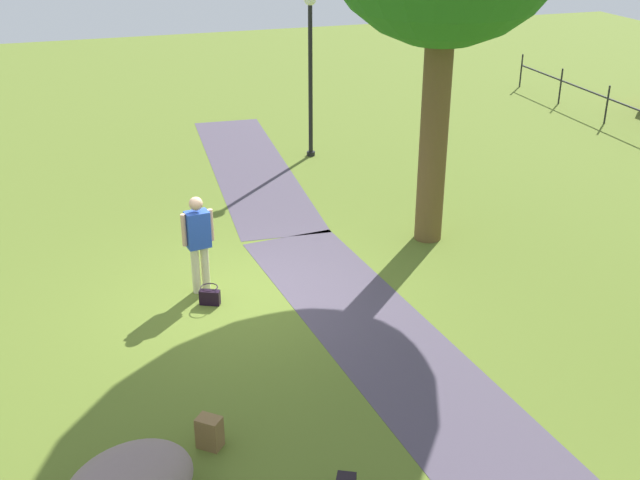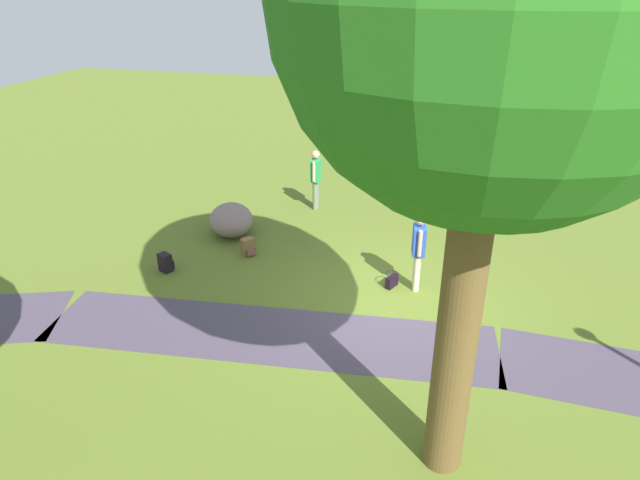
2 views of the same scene
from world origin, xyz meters
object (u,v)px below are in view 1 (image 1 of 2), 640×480
(backpack_by_boulder, at_px, (210,432))
(handbag_on_grass, at_px, (210,296))
(lamp_post, at_px, (310,59))
(woman_with_handbag, at_px, (198,238))

(backpack_by_boulder, bearing_deg, handbag_on_grass, 169.61)
(lamp_post, relative_size, handbag_on_grass, 10.47)
(backpack_by_boulder, bearing_deg, lamp_post, 156.51)
(lamp_post, xyz_separation_m, woman_with_handbag, (6.03, -3.71, -1.38))
(lamp_post, xyz_separation_m, handbag_on_grass, (6.50, -3.67, -2.18))
(handbag_on_grass, bearing_deg, lamp_post, 150.58)
(woman_with_handbag, height_order, handbag_on_grass, woman_with_handbag)
(lamp_post, distance_m, woman_with_handbag, 7.22)
(woman_with_handbag, height_order, backpack_by_boulder, woman_with_handbag)
(handbag_on_grass, distance_m, backpack_by_boulder, 3.40)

